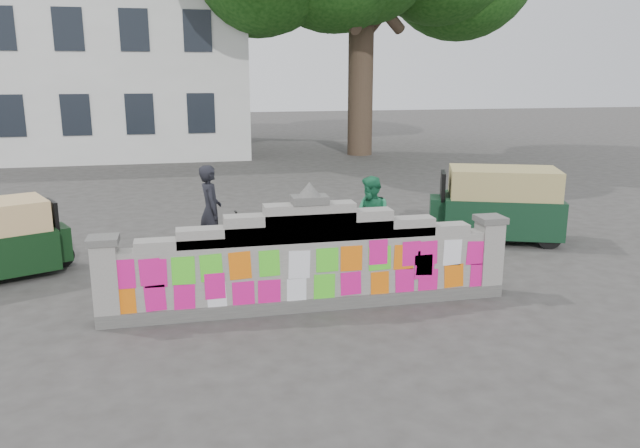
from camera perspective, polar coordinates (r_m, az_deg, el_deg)
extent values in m
plane|color=#383533|center=(9.93, -0.93, -7.64)|extent=(100.00, 100.00, 0.00)
cube|color=#4C4C49|center=(9.89, -0.93, -7.10)|extent=(6.40, 0.42, 0.20)
cube|color=gray|center=(9.73, -0.94, -4.34)|extent=(6.40, 0.32, 1.00)
cube|color=gray|center=(9.57, -0.95, -1.10)|extent=(5.20, 0.32, 0.14)
cube|color=gray|center=(9.55, -0.96, -0.69)|extent=(4.00, 0.32, 0.28)
cube|color=gray|center=(9.53, -0.96, -0.23)|extent=(2.60, 0.32, 0.44)
cube|color=gray|center=(9.51, -0.96, 0.18)|extent=(1.40, 0.32, 0.58)
cube|color=#4C4C49|center=(9.44, -0.97, 2.25)|extent=(0.55, 0.36, 0.12)
cone|color=#4C4C49|center=(9.41, -0.97, 3.21)|extent=(0.36, 0.36, 0.22)
cube|color=gray|center=(9.61, -18.94, -5.21)|extent=(0.36, 0.40, 1.24)
cube|color=#4C4C49|center=(9.43, -19.24, -1.41)|extent=(0.44, 0.44, 0.10)
cube|color=gray|center=(10.72, 15.10, -3.01)|extent=(0.36, 0.40, 1.24)
cube|color=#4C4C49|center=(10.55, 15.33, 0.43)|extent=(0.44, 0.44, 0.10)
cube|color=silver|center=(31.49, -22.60, 13.39)|extent=(16.00, 10.00, 8.00)
cylinder|color=#38281E|center=(28.18, 3.72, 12.43)|extent=(1.10, 1.10, 6.00)
imported|color=black|center=(11.96, -9.85, -1.57)|extent=(1.97, 0.84, 1.01)
imported|color=black|center=(11.88, -9.92, 0.06)|extent=(0.46, 0.66, 1.71)
imported|color=#238052|center=(12.12, 4.71, 0.42)|extent=(0.86, 0.98, 1.68)
cube|color=black|center=(12.73, -23.05, -1.58)|extent=(0.67, 0.76, 0.63)
cube|color=black|center=(12.61, -23.28, 0.80)|extent=(0.33, 0.61, 0.54)
cylinder|color=black|center=(12.82, -22.54, -2.70)|extent=(0.46, 0.28, 0.45)
cube|color=#10321D|center=(14.24, 16.24, 0.80)|extent=(2.79, 2.14, 0.83)
cube|color=tan|center=(14.10, 16.43, 3.66)|extent=(2.58, 2.02, 0.62)
cube|color=#10321D|center=(14.12, 11.05, 0.99)|extent=(0.74, 0.86, 0.72)
cube|color=black|center=(14.00, 11.17, 3.46)|extent=(0.34, 0.70, 0.62)
cylinder|color=black|center=(14.18, 10.58, -0.22)|extent=(0.53, 0.30, 0.52)
cylinder|color=black|center=(15.01, 19.39, -0.01)|extent=(0.53, 0.30, 0.52)
cylinder|color=black|center=(13.93, 20.23, -1.10)|extent=(0.53, 0.30, 0.52)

